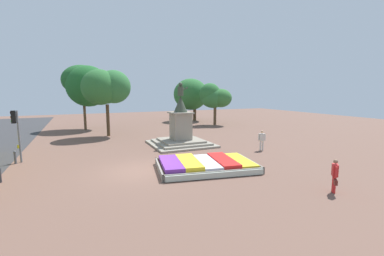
% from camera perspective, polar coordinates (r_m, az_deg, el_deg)
% --- Properties ---
extents(ground_plane, '(86.36, 86.36, 0.00)m').
position_cam_1_polar(ground_plane, '(15.27, -11.40, -9.34)').
color(ground_plane, brown).
extents(flower_planter, '(6.22, 4.58, 0.60)m').
position_cam_1_polar(flower_planter, '(15.27, 2.89, -8.17)').
color(flower_planter, '#38281C').
rests_on(flower_planter, ground_plane).
extents(statue_monument, '(5.00, 5.00, 5.30)m').
position_cam_1_polar(statue_monument, '(21.93, -2.51, -0.84)').
color(statue_monument, gray).
rests_on(statue_monument, ground_plane).
extents(traffic_light_mid_block, '(0.41, 0.30, 3.36)m').
position_cam_1_polar(traffic_light_mid_block, '(19.64, -34.49, 0.20)').
color(traffic_light_mid_block, slate).
rests_on(traffic_light_mid_block, ground_plane).
extents(pedestrian_with_handbag, '(0.55, 0.59, 1.54)m').
position_cam_1_polar(pedestrian_with_handbag, '(13.32, 29.15, -8.98)').
color(pedestrian_with_handbag, red).
rests_on(pedestrian_with_handbag, ground_plane).
extents(pedestrian_near_planter, '(0.53, 0.35, 1.57)m').
position_cam_1_polar(pedestrian_near_planter, '(20.55, 15.25, -2.39)').
color(pedestrian_near_planter, beige).
rests_on(pedestrian_near_planter, ground_plane).
extents(kerb_bollard_north, '(0.15, 0.15, 0.84)m').
position_cam_1_polar(kerb_bollard_north, '(19.77, -34.64, -5.31)').
color(kerb_bollard_north, '#4C5156').
rests_on(kerb_bollard_north, ground_plane).
extents(park_tree_far_left, '(5.45, 5.05, 7.72)m').
position_cam_1_polar(park_tree_far_left, '(33.64, -22.54, 9.02)').
color(park_tree_far_left, brown).
rests_on(park_tree_far_left, ground_plane).
extents(park_tree_behind_statue, '(5.52, 5.64, 6.55)m').
position_cam_1_polar(park_tree_behind_statue, '(40.50, -0.16, 7.61)').
color(park_tree_behind_statue, '#4C3823').
rests_on(park_tree_behind_statue, ground_plane).
extents(park_tree_far_right, '(4.32, 3.64, 5.68)m').
position_cam_1_polar(park_tree_far_right, '(35.22, 5.00, 6.92)').
color(park_tree_far_right, brown).
rests_on(park_tree_far_right, ground_plane).
extents(park_tree_street_side, '(4.81, 3.81, 6.73)m').
position_cam_1_polar(park_tree_street_side, '(27.37, -18.51, 8.53)').
color(park_tree_street_side, '#4C3823').
rests_on(park_tree_street_side, ground_plane).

